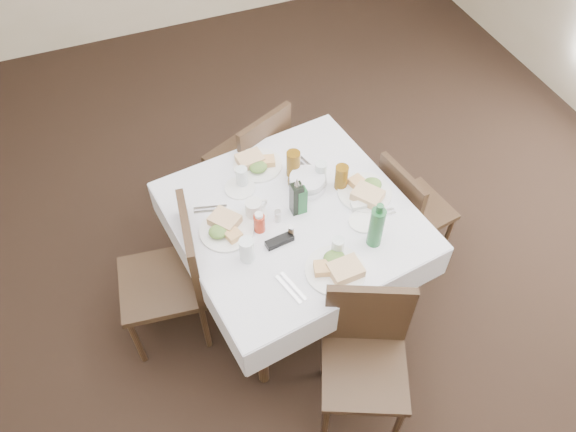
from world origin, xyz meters
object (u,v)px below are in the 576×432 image
object	(u,v)px
chair_north	(255,156)
green_bottle	(376,227)
ketchup_bottle	(259,222)
dining_table	(293,224)
water_n	(242,177)
water_e	(321,172)
oil_cruet_dark	(297,197)
oil_cruet_green	(301,199)
chair_west	(175,272)
chair_south	(365,349)
water_s	(338,247)
bread_basket	(307,182)
water_w	(247,250)
chair_east	(408,207)
coffee_mug	(254,209)

from	to	relation	value
chair_north	green_bottle	bearing A→B (deg)	-75.01
ketchup_bottle	dining_table	bearing A→B (deg)	9.78
water_n	dining_table	bearing A→B (deg)	-59.23
water_e	oil_cruet_dark	world-z (taller)	oil_cruet_dark
oil_cruet_dark	oil_cruet_green	distance (m)	0.03
water_n	oil_cruet_dark	bearing A→B (deg)	-54.72
water_e	chair_west	bearing A→B (deg)	-170.61
chair_south	oil_cruet_green	bearing A→B (deg)	92.68
water_s	green_bottle	world-z (taller)	green_bottle
water_e	green_bottle	size ratio (longest dim) A/B	0.42
bread_basket	dining_table	bearing A→B (deg)	-133.14
oil_cruet_green	bread_basket	bearing A→B (deg)	56.55
water_n	ketchup_bottle	size ratio (longest dim) A/B	0.94
oil_cruet_dark	chair_south	bearing A→B (deg)	-85.58
water_w	green_bottle	distance (m)	0.66
water_w	chair_east	bearing A→B (deg)	10.37
chair_north	water_e	size ratio (longest dim) A/B	7.33
oil_cruet_dark	coffee_mug	xyz separation A→B (m)	(-0.22, 0.06, -0.06)
chair_south	water_w	size ratio (longest dim) A/B	6.33
bread_basket	oil_cruet_green	distance (m)	0.19
dining_table	ketchup_bottle	world-z (taller)	ketchup_bottle
dining_table	oil_cruet_dark	size ratio (longest dim) A/B	5.38
chair_south	oil_cruet_green	world-z (taller)	oil_cruet_green
green_bottle	ketchup_bottle	bearing A→B (deg)	150.38
chair_south	bread_basket	xyz separation A→B (m)	(0.06, 0.91, 0.28)
water_n	coffee_mug	world-z (taller)	water_n
chair_south	chair_east	bearing A→B (deg)	48.32
water_e	coffee_mug	world-z (taller)	water_e
water_s	green_bottle	size ratio (longest dim) A/B	0.40
water_n	oil_cruet_green	xyz separation A→B (m)	(0.23, -0.30, 0.03)
water_e	green_bottle	distance (m)	0.52
water_w	bread_basket	size ratio (longest dim) A/B	0.64
dining_table	oil_cruet_green	size ratio (longest dim) A/B	6.35
chair_north	water_e	world-z (taller)	chair_north
water_n	water_w	distance (m)	0.51
water_e	oil_cruet_dark	xyz separation A→B (m)	(-0.22, -0.17, 0.05)
chair_west	water_e	size ratio (longest dim) A/B	7.68
chair_east	water_w	size ratio (longest dim) A/B	5.81
ketchup_bottle	green_bottle	world-z (taller)	green_bottle
chair_north	water_e	bearing A→B (deg)	-69.11
chair_south	water_n	world-z (taller)	chair_south
chair_east	water_s	xyz separation A→B (m)	(-0.66, -0.34, 0.35)
water_n	oil_cruet_dark	size ratio (longest dim) A/B	0.48
chair_north	water_s	world-z (taller)	chair_north
water_s	coffee_mug	size ratio (longest dim) A/B	0.74
chair_north	coffee_mug	size ratio (longest dim) A/B	5.68
oil_cruet_green	ketchup_bottle	xyz separation A→B (m)	(-0.25, -0.04, -0.03)
bread_basket	oil_cruet_green	bearing A→B (deg)	-123.45
coffee_mug	water_w	bearing A→B (deg)	-116.60
water_w	oil_cruet_dark	size ratio (longest dim) A/B	0.56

